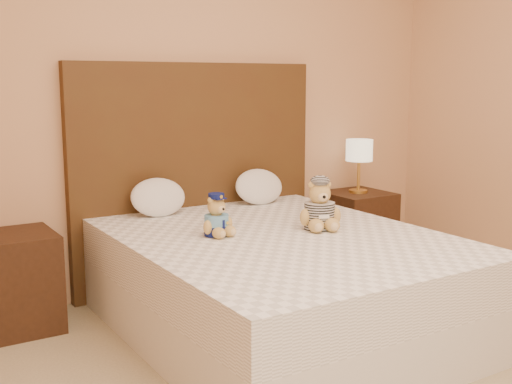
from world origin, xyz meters
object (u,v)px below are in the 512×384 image
(nightstand_right, at_px, (357,228))
(teddy_prisoner, at_px, (320,204))
(teddy_police, at_px, (216,215))
(pillow_right, at_px, (259,185))
(pillow_left, at_px, (158,195))
(lamp, at_px, (359,153))
(bed, at_px, (280,283))
(nightstand_left, at_px, (14,282))

(nightstand_right, relative_size, teddy_prisoner, 1.93)
(teddy_police, distance_m, pillow_right, 0.95)
(pillow_left, xyz_separation_m, pillow_right, (0.75, 0.00, 0.00))
(lamp, distance_m, pillow_left, 1.62)
(bed, bearing_deg, nightstand_left, 147.38)
(lamp, xyz_separation_m, teddy_prisoner, (-0.98, -0.80, -0.16))
(bed, height_order, nightstand_right, same)
(nightstand_left, xyz_separation_m, nightstand_right, (2.50, 0.00, 0.00))
(nightstand_left, distance_m, teddy_police, 1.20)
(nightstand_right, xyz_separation_m, lamp, (-0.00, 0.00, 0.57))
(nightstand_left, distance_m, nightstand_right, 2.50)
(pillow_left, bearing_deg, lamp, -1.07)
(bed, distance_m, teddy_police, 0.52)
(lamp, distance_m, pillow_right, 0.88)
(nightstand_left, relative_size, teddy_police, 2.38)
(nightstand_left, height_order, pillow_left, pillow_left)
(bed, relative_size, pillow_right, 5.51)
(nightstand_right, relative_size, lamp, 1.38)
(bed, xyz_separation_m, teddy_prisoner, (0.27, 0.00, 0.42))
(nightstand_left, xyz_separation_m, teddy_police, (0.95, -0.63, 0.39))
(nightstand_right, bearing_deg, nightstand_left, 180.00)
(nightstand_right, bearing_deg, pillow_left, 178.93)
(nightstand_left, relative_size, nightstand_right, 1.00)
(teddy_police, bearing_deg, nightstand_left, 136.25)
(teddy_police, relative_size, pillow_left, 0.64)
(bed, relative_size, teddy_police, 8.65)
(nightstand_left, relative_size, pillow_right, 1.51)
(lamp, height_order, teddy_prisoner, lamp)
(nightstand_right, xyz_separation_m, pillow_right, (-0.87, 0.03, 0.40))
(nightstand_left, bearing_deg, pillow_right, 1.05)
(nightstand_right, distance_m, teddy_prisoner, 1.33)
(lamp, bearing_deg, bed, -147.38)
(lamp, bearing_deg, teddy_prisoner, -140.83)
(nightstand_left, height_order, lamp, lamp)
(lamp, xyz_separation_m, pillow_left, (-1.61, 0.03, -0.17))
(lamp, xyz_separation_m, teddy_police, (-1.55, -0.63, -0.18))
(teddy_prisoner, xyz_separation_m, pillow_right, (0.12, 0.83, -0.01))
(teddy_police, xyz_separation_m, teddy_prisoner, (0.57, -0.17, 0.03))
(nightstand_right, bearing_deg, teddy_police, -157.98)
(teddy_police, bearing_deg, pillow_right, 33.57)
(bed, relative_size, nightstand_left, 3.64)
(nightstand_right, distance_m, pillow_left, 1.66)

